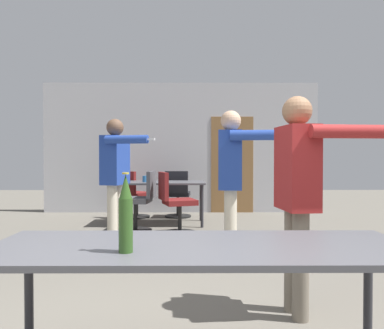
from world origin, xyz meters
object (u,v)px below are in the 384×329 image
at_px(beer_bottle, 126,215).
at_px(person_near_casual, 116,169).
at_px(person_left_plaid, 232,171).
at_px(drink_cup, 145,179).
at_px(office_chair_mid_tucked, 175,205).
at_px(office_chair_far_left, 178,196).
at_px(office_chair_far_right, 134,196).
at_px(office_chair_near_pushed, 140,203).
at_px(person_far_watching, 299,183).

bearing_deg(beer_bottle, person_near_casual, 101.90).
distance_m(person_left_plaid, drink_cup, 2.67).
xyz_separation_m(person_near_casual, office_chair_mid_tucked, (0.75, 0.74, -0.57)).
bearing_deg(drink_cup, beer_bottle, -84.12).
bearing_deg(person_near_casual, beer_bottle, 25.41).
distance_m(office_chair_far_left, drink_cup, 1.02).
xyz_separation_m(person_left_plaid, person_near_casual, (-1.46, 0.79, -0.00)).
bearing_deg(drink_cup, person_left_plaid, -61.65).
xyz_separation_m(beer_bottle, drink_cup, (-0.50, 4.84, -0.12)).
relative_size(office_chair_mid_tucked, office_chair_far_right, 1.04).
relative_size(person_left_plaid, office_chair_far_left, 1.86).
bearing_deg(beer_bottle, office_chair_near_pushed, 96.77).
distance_m(person_left_plaid, person_near_casual, 1.66).
height_order(office_chair_mid_tucked, office_chair_near_pushed, office_chair_near_pushed).
bearing_deg(office_chair_far_right, office_chair_near_pushed, -40.26).
relative_size(person_near_casual, office_chair_far_left, 1.85).
height_order(office_chair_mid_tucked, beer_bottle, beer_bottle).
bearing_deg(office_chair_mid_tucked, office_chair_far_left, 163.06).
relative_size(office_chair_near_pushed, beer_bottle, 2.64).
relative_size(office_chair_far_left, beer_bottle, 2.52).
bearing_deg(office_chair_far_left, beer_bottle, -86.41).
bearing_deg(office_chair_far_left, office_chair_mid_tucked, -85.42).
height_order(person_left_plaid, office_chair_mid_tucked, person_left_plaid).
bearing_deg(person_near_casual, drink_cup, -173.65).
relative_size(person_far_watching, office_chair_near_pushed, 1.70).
height_order(person_far_watching, beer_bottle, person_far_watching).
height_order(office_chair_far_left, office_chair_far_right, office_chair_far_left).
xyz_separation_m(person_near_casual, office_chair_far_left, (0.74, 2.33, -0.59)).
bearing_deg(person_near_casual, office_chair_near_pushed, -177.59).
bearing_deg(person_far_watching, office_chair_far_right, -162.55).
xyz_separation_m(person_near_casual, drink_cup, (0.19, 1.55, -0.22)).
bearing_deg(office_chair_mid_tucked, drink_cup, -162.70).
distance_m(office_chair_far_left, beer_bottle, 5.64).
bearing_deg(beer_bottle, office_chair_far_left, 89.53).
bearing_deg(office_chair_near_pushed, beer_bottle, -166.47).
distance_m(office_chair_mid_tucked, drink_cup, 1.04).
bearing_deg(drink_cup, person_near_casual, -97.16).
bearing_deg(office_chair_near_pushed, drink_cup, 6.16).
relative_size(office_chair_mid_tucked, beer_bottle, 2.63).
height_order(office_chair_far_left, drink_cup, office_chair_far_left).
relative_size(person_left_plaid, office_chair_far_right, 1.86).
relative_size(office_chair_mid_tucked, drink_cup, 8.77).
distance_m(person_far_watching, office_chair_near_pushed, 3.60).
xyz_separation_m(office_chair_near_pushed, drink_cup, (0.01, 0.59, 0.34)).
relative_size(office_chair_near_pushed, drink_cup, 8.82).
height_order(office_chair_far_left, office_chair_near_pushed, office_chair_near_pushed).
xyz_separation_m(office_chair_far_left, office_chair_far_right, (-0.85, -0.03, -0.00)).
distance_m(office_chair_far_right, drink_cup, 0.89).
relative_size(office_chair_mid_tucked, office_chair_near_pushed, 0.99).
xyz_separation_m(office_chair_mid_tucked, office_chair_far_right, (-0.87, 1.55, -0.03)).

